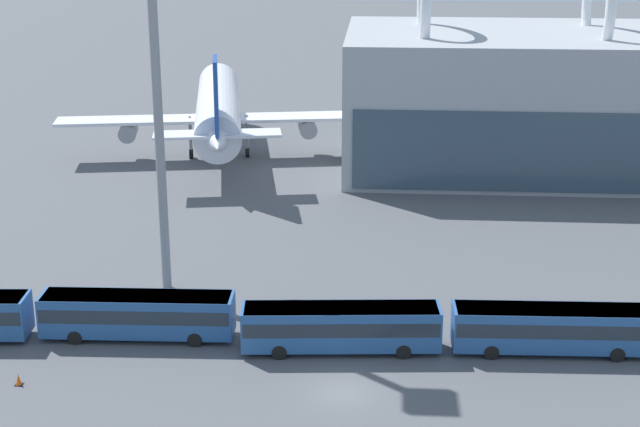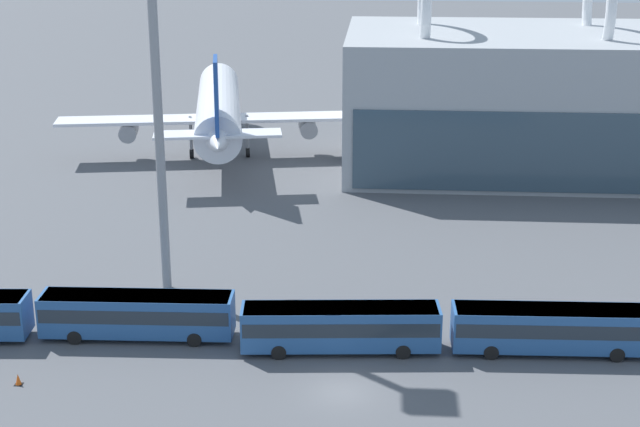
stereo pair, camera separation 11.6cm
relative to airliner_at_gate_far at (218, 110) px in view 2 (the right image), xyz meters
name	(u,v)px [view 2 (the right image)]	position (x,y,z in m)	size (l,w,h in m)	color
ground_plane	(342,391)	(16.92, -55.12, -5.44)	(440.00, 440.00, 0.00)	#515459
airliner_at_gate_far	(218,110)	(0.00, 0.00, 0.00)	(36.65, 37.15, 13.66)	silver
shuttle_bus_1	(137,313)	(2.43, -48.45, -3.56)	(13.35, 3.02, 3.18)	#285693
shuttle_bus_2	(341,325)	(16.51, -49.52, -3.56)	(13.44, 3.65, 3.18)	#285693
shuttle_bus_3	(552,327)	(30.60, -48.78, -3.56)	(13.35, 3.01, 3.18)	#285693
floodlight_mast	(154,33)	(2.47, -39.50, 14.34)	(2.97, 2.97, 31.00)	gray
traffic_cone_2	(18,379)	(-3.44, -55.67, -5.08)	(0.50, 0.50, 0.74)	black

